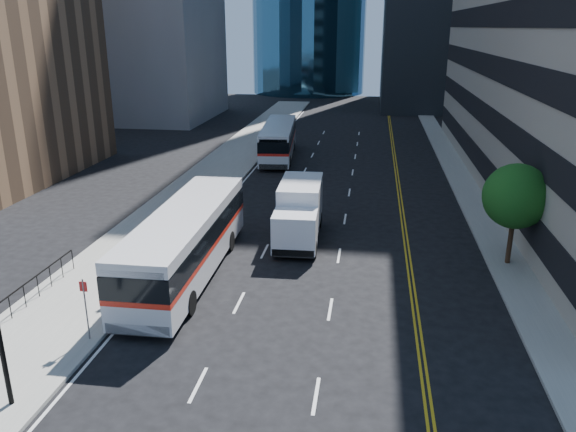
% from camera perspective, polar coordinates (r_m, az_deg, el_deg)
% --- Properties ---
extents(ground, '(160.00, 160.00, 0.00)m').
position_cam_1_polar(ground, '(22.68, 2.62, -11.71)').
color(ground, black).
rests_on(ground, ground).
extents(sidewalk_west, '(5.00, 90.00, 0.15)m').
position_cam_1_polar(sidewalk_west, '(47.55, -6.86, 4.70)').
color(sidewalk_west, gray).
rests_on(sidewalk_west, ground).
extents(sidewalk_east, '(2.00, 90.00, 0.15)m').
position_cam_1_polar(sidewalk_east, '(46.46, 17.08, 3.67)').
color(sidewalk_east, gray).
rests_on(sidewalk_east, ground).
extents(street_tree, '(3.20, 3.20, 5.10)m').
position_cam_1_polar(street_tree, '(29.44, 22.17, 1.86)').
color(street_tree, '#332114').
rests_on(street_tree, sidewalk_east).
extents(bus_front, '(2.94, 12.74, 3.28)m').
position_cam_1_polar(bus_front, '(27.21, -10.27, -2.47)').
color(bus_front, silver).
rests_on(bus_front, ground).
extents(bus_rear, '(3.64, 12.04, 3.06)m').
position_cam_1_polar(bus_rear, '(51.71, -0.97, 7.77)').
color(bus_rear, silver).
rests_on(bus_rear, ground).
extents(box_truck, '(2.51, 6.69, 3.16)m').
position_cam_1_polar(box_truck, '(31.34, 1.14, 0.47)').
color(box_truck, silver).
rests_on(box_truck, ground).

